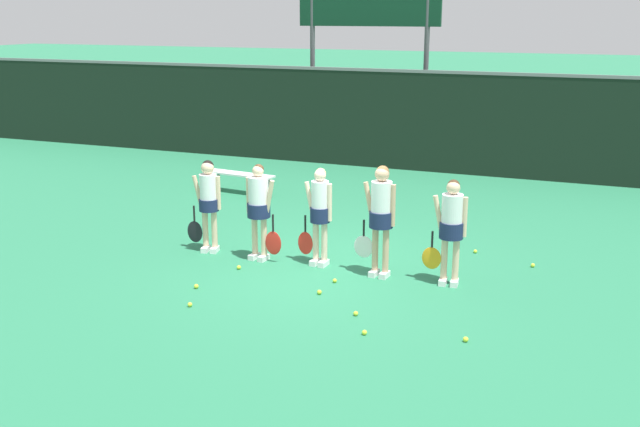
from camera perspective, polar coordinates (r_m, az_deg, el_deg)
ground_plane at (r=12.42m, az=0.11°, el=-4.07°), size 140.00×140.00×0.00m
fence_windscreen at (r=19.73m, az=9.07°, el=6.92°), size 60.00×0.08×2.65m
scoreboard at (r=21.52m, az=3.70°, el=14.55°), size 4.11×0.15×4.92m
bench_courtside at (r=17.45m, az=-6.12°, el=2.86°), size 1.76×0.55×0.47m
player_0 at (r=13.09m, az=-8.51°, el=1.14°), size 0.62×0.35×1.63m
player_1 at (r=12.55m, az=-4.67°, el=0.70°), size 0.67×0.39×1.65m
player_2 at (r=12.24m, az=-0.03°, el=0.28°), size 0.61×0.33×1.64m
player_3 at (r=11.71m, az=4.66°, el=0.18°), size 0.68×0.38×1.79m
player_4 at (r=11.51m, az=9.96°, el=-0.78°), size 0.66×0.37×1.66m
tennis_ball_0 at (r=10.48m, az=2.74°, el=-7.61°), size 0.07×0.07×0.07m
tennis_ball_1 at (r=11.70m, az=1.13°, el=-5.14°), size 0.07×0.07×0.07m
tennis_ball_2 at (r=12.35m, az=-6.20°, el=-4.10°), size 0.07×0.07×0.07m
tennis_ball_3 at (r=11.22m, az=-0.05°, el=-6.01°), size 0.07×0.07×0.07m
tennis_ball_4 at (r=12.87m, az=15.91°, el=-3.81°), size 0.07×0.07×0.07m
tennis_ball_5 at (r=10.93m, az=-9.88°, el=-6.85°), size 0.07×0.07×0.07m
tennis_ball_6 at (r=9.90m, az=3.40°, el=-9.03°), size 0.07×0.07×0.07m
tennis_ball_7 at (r=11.61m, az=-9.41°, el=-5.49°), size 0.07×0.07×0.07m
tennis_ball_8 at (r=13.37m, az=11.75°, el=-2.84°), size 0.06×0.06×0.06m
tennis_ball_9 at (r=9.86m, az=11.04°, el=-9.39°), size 0.07×0.07×0.07m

